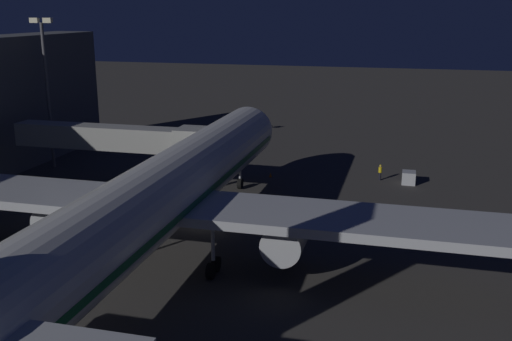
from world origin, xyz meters
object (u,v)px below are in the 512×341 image
airliner_at_gate (159,198)px  apron_floodlight_mast (47,83)px  ground_crew_near_nose_gear (380,172)px  traffic_cone_nose_starboard (235,172)px  baggage_container_near_belt (409,178)px  traffic_cone_nose_port (270,175)px  jet_bridge (124,139)px

airliner_at_gate → apron_floodlight_mast: airliner_at_gate is taller
ground_crew_near_nose_gear → traffic_cone_nose_starboard: size_ratio=3.44×
baggage_container_near_belt → traffic_cone_nose_port: (16.03, 1.23, -0.45)m
baggage_container_near_belt → airliner_at_gate: bearing=57.5°
baggage_container_near_belt → traffic_cone_nose_starboard: size_ratio=3.22×
jet_bridge → baggage_container_near_belt: jet_bridge is taller
jet_bridge → traffic_cone_nose_starboard: size_ratio=40.62×
apron_floodlight_mast → ground_crew_near_nose_gear: apron_floodlight_mast is taller
apron_floodlight_mast → traffic_cone_nose_port: apron_floodlight_mast is taller
ground_crew_near_nose_gear → traffic_cone_nose_port: (12.76, 1.90, -0.77)m
apron_floodlight_mast → baggage_container_near_belt: apron_floodlight_mast is taller
airliner_at_gate → baggage_container_near_belt: airliner_at_gate is taller
jet_bridge → traffic_cone_nose_port: 17.82m
apron_floodlight_mast → baggage_container_near_belt: size_ratio=10.41×
airliner_at_gate → traffic_cone_nose_port: size_ratio=104.13×
apron_floodlight_mast → traffic_cone_nose_starboard: size_ratio=33.52×
ground_crew_near_nose_gear → traffic_cone_nose_starboard: ground_crew_near_nose_gear is taller
jet_bridge → apron_floodlight_mast: size_ratio=1.21×
airliner_at_gate → jet_bridge: 21.73m
traffic_cone_nose_port → traffic_cone_nose_starboard: bearing=0.0°
apron_floodlight_mast → traffic_cone_nose_starboard: (-23.30, -2.42, -10.39)m
jet_bridge → traffic_cone_nose_starboard: (-9.77, -9.25, -5.59)m
traffic_cone_nose_starboard → jet_bridge: bearing=43.4°
traffic_cone_nose_starboard → apron_floodlight_mast: bearing=5.9°
airliner_at_gate → baggage_container_near_belt: 34.29m
airliner_at_gate → jet_bridge: size_ratio=2.56×
airliner_at_gate → traffic_cone_nose_starboard: (2.20, -27.38, -5.46)m
airliner_at_gate → baggage_container_near_belt: bearing=-122.5°
ground_crew_near_nose_gear → airliner_at_gate: bearing=62.9°
baggage_container_near_belt → ground_crew_near_nose_gear: bearing=-11.6°
jet_bridge → ground_crew_near_nose_gear: size_ratio=11.82×
apron_floodlight_mast → traffic_cone_nose_port: (-27.70, -2.42, -10.39)m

